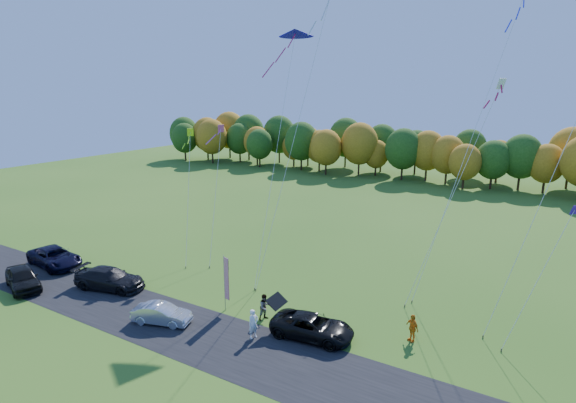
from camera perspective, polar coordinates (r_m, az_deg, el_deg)
The scene contains 20 objects.
ground at distance 33.61m, azimuth -5.36°, elevation -13.83°, with size 160.00×160.00×0.00m, color #2F5C18.
asphalt_strip at distance 30.88m, azimuth -9.89°, elevation -16.66°, with size 90.00×6.00×0.01m, color black.
tree_line at distance 82.41m, azimuth 17.59°, elevation 2.30°, with size 116.00×12.00×10.00m, color #1E4711, non-canonical shape.
black_suv at distance 30.20m, azimuth 3.10°, elevation -15.57°, with size 2.50×5.42×1.51m, color black.
silver_sedan at distance 32.99m, azimuth -15.77°, elevation -13.57°, with size 1.43×4.10×1.35m, color silver.
dark_truck_a at distance 39.53m, azimuth -21.72°, elevation -9.08°, with size 2.36×5.80×1.68m, color black.
dark_truck_b at distance 42.62m, azimuth -30.65°, elevation -8.37°, with size 2.06×5.12×1.74m, color black.
dark_suv_west at distance 46.47m, azimuth -27.51°, elevation -6.27°, with size 2.80×6.06×1.68m, color black.
person_tailgate_a at distance 30.08m, azimuth -4.42°, elevation -15.24°, with size 0.71×0.47×1.95m, color white.
person_tailgate_b at distance 32.20m, azimuth -2.96°, elevation -13.22°, with size 0.91×0.71×1.87m, color gray.
person_east at distance 30.74m, azimuth 15.49°, elevation -15.19°, with size 1.07×0.45×1.83m, color orange.
feather_flag at distance 32.82m, azimuth -7.87°, elevation -9.59°, with size 0.54×0.21×4.24m.
kite_delta_blue at distance 39.48m, azimuth -1.38°, elevation 7.12°, with size 4.53×12.77×22.74m.
kite_parafoil_orange at distance 38.91m, azimuth 22.25°, elevation 7.34°, with size 6.02×14.08×24.08m.
kite_delta_red at distance 37.17m, azimuth 1.00°, elevation 8.92°, with size 2.86×10.56×24.91m.
kite_parafoil_rainbow at distance 32.79m, azimuth 30.24°, elevation 1.93°, with size 6.43×7.22×19.98m.
kite_diamond_yellow at distance 43.03m, azimuth -12.57°, elevation 0.61°, with size 3.90×5.68×12.46m.
kite_diamond_white at distance 34.72m, azimuth 20.14°, elevation 0.66°, with size 5.00×6.21×16.84m.
kite_diamond_pink at distance 42.67m, azimuth -9.20°, elevation 0.90°, with size 3.31×6.26×12.78m.
kite_diamond_blue_low at distance 31.78m, azimuth 29.15°, elevation -8.68°, with size 3.38×4.30×9.15m.
Camera 1 is at (17.67, -23.97, 15.58)m, focal length 28.00 mm.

